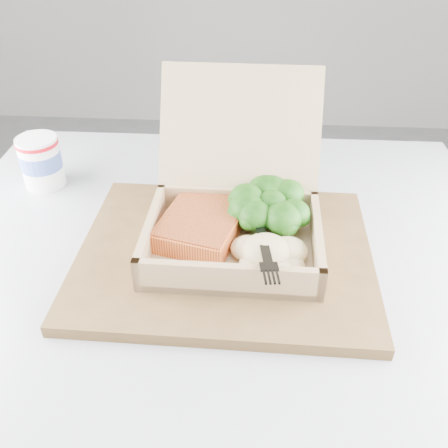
# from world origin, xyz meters

# --- Properties ---
(cafe_table) EXTENTS (0.83, 0.83, 0.74)m
(cafe_table) POSITION_xyz_m (0.05, -0.09, 0.55)
(cafe_table) COLOR black
(cafe_table) RESTS_ON floor
(serving_tray) EXTENTS (0.40, 0.32, 0.02)m
(serving_tray) POSITION_xyz_m (0.06, -0.06, 0.75)
(serving_tray) COLOR brown
(serving_tray) RESTS_ON cafe_table
(takeout_container) EXTENTS (0.23, 0.27, 0.20)m
(takeout_container) POSITION_xyz_m (0.07, -0.01, 0.81)
(takeout_container) COLOR #9E865E
(takeout_container) RESTS_ON serving_tray
(salmon_fillet) EXTENTS (0.13, 0.15, 0.03)m
(salmon_fillet) POSITION_xyz_m (0.03, -0.03, 0.78)
(salmon_fillet) COLOR orange
(salmon_fillet) RESTS_ON takeout_container
(broccoli_pile) EXTENTS (0.12, 0.12, 0.04)m
(broccoli_pile) POSITION_xyz_m (0.12, -0.00, 0.79)
(broccoli_pile) COLOR #2C6F18
(broccoli_pile) RESTS_ON takeout_container
(mashed_potatoes) EXTENTS (0.10, 0.09, 0.04)m
(mashed_potatoes) POSITION_xyz_m (0.12, -0.09, 0.78)
(mashed_potatoes) COLOR beige
(mashed_potatoes) RESTS_ON takeout_container
(plastic_fork) EXTENTS (0.03, 0.15, 0.02)m
(plastic_fork) POSITION_xyz_m (0.11, -0.07, 0.80)
(plastic_fork) COLOR black
(plastic_fork) RESTS_ON mashed_potatoes
(paper_cup) EXTENTS (0.07, 0.07, 0.08)m
(paper_cup) POSITION_xyz_m (-0.25, 0.12, 0.78)
(paper_cup) COLOR white
(paper_cup) RESTS_ON cafe_table
(receipt) EXTENTS (0.09, 0.16, 0.00)m
(receipt) POSITION_xyz_m (0.05, 0.15, 0.74)
(receipt) COLOR white
(receipt) RESTS_ON cafe_table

